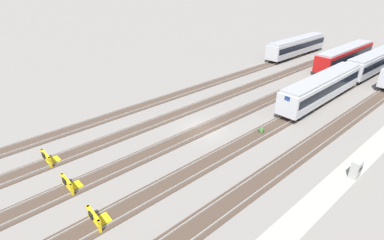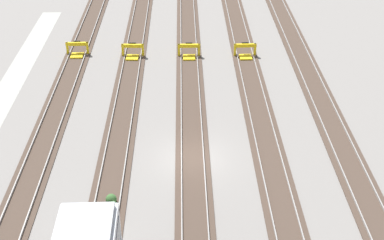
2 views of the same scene
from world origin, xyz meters
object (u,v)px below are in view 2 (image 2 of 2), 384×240
at_px(bumper_stop_nearest_track, 77,50).
at_px(weed_clump, 111,200).
at_px(bumper_stop_middle_track, 189,52).
at_px(bumper_stop_far_inner_track, 245,52).
at_px(bumper_stop_near_inner_track, 133,52).

xyz_separation_m(bumper_stop_nearest_track, weed_clump, (20.39, 5.26, -0.27)).
distance_m(bumper_stop_nearest_track, weed_clump, 21.06).
xyz_separation_m(bumper_stop_middle_track, weed_clump, (19.79, -4.79, -0.27)).
bearing_deg(bumper_stop_far_inner_track, bumper_stop_middle_track, -90.45).
bearing_deg(bumper_stop_nearest_track, bumper_stop_near_inner_track, 84.17).
bearing_deg(bumper_stop_middle_track, weed_clump, -13.60).
relative_size(bumper_stop_near_inner_track, bumper_stop_far_inner_track, 1.00).
bearing_deg(bumper_stop_nearest_track, bumper_stop_far_inner_track, 87.58).
bearing_deg(weed_clump, bumper_stop_nearest_track, -165.54).
bearing_deg(weed_clump, bumper_stop_far_inner_track, 153.57).
bearing_deg(bumper_stop_near_inner_track, bumper_stop_far_inner_track, 89.29).
bearing_deg(bumper_stop_far_inner_track, weed_clump, -26.43).
xyz_separation_m(bumper_stop_middle_track, bumper_stop_far_inner_track, (0.04, 5.03, 0.00)).
xyz_separation_m(bumper_stop_nearest_track, bumper_stop_far_inner_track, (0.64, 15.08, 0.00)).
height_order(bumper_stop_far_inner_track, weed_clump, bumper_stop_far_inner_track).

